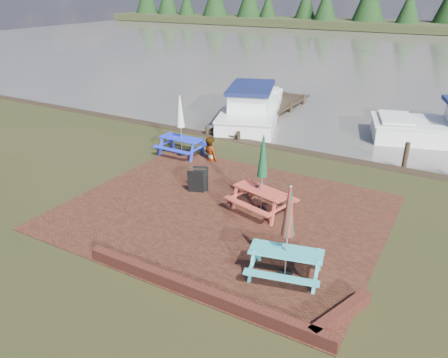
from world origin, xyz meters
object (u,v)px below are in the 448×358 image
object	(u,v)px
picnic_table_blue	(181,135)
chalkboard	(198,180)
boat_jetty	(252,109)
picnic_table_teal	(287,247)
jetty	(264,113)
person	(211,137)
picnic_table_red	(262,186)

from	to	relation	value
picnic_table_blue	chalkboard	world-z (taller)	picnic_table_blue
picnic_table_blue	boat_jetty	xyz separation A→B (m)	(0.01, 6.17, -0.39)
chalkboard	picnic_table_teal	bearing A→B (deg)	-56.12
jetty	person	bearing A→B (deg)	-81.69
picnic_table_teal	picnic_table_blue	xyz separation A→B (m)	(-6.56, 5.29, 0.03)
picnic_table_blue	jetty	world-z (taller)	picnic_table_blue
picnic_table_teal	chalkboard	xyz separation A→B (m)	(-4.16, 2.78, -0.37)
picnic_table_blue	person	bearing A→B (deg)	5.12
picnic_table_blue	jetty	bearing A→B (deg)	88.58
chalkboard	picnic_table_red	bearing A→B (deg)	-27.35
picnic_table_teal	person	size ratio (longest dim) A/B	1.23
boat_jetty	person	size ratio (longest dim) A/B	4.25
picnic_table_blue	picnic_table_red	bearing A→B (deg)	-29.01
picnic_table_red	chalkboard	distance (m)	2.37
chalkboard	boat_jetty	xyz separation A→B (m)	(-2.39, 8.68, 0.02)
picnic_table_teal	chalkboard	bearing A→B (deg)	132.91
picnic_table_red	boat_jetty	size ratio (longest dim) A/B	0.30
jetty	person	xyz separation A→B (m)	(1.01, -6.88, 0.81)
picnic_table_blue	picnic_table_teal	bearing A→B (deg)	-38.05
boat_jetty	person	bearing A→B (deg)	-97.22
picnic_table_teal	jetty	distance (m)	13.80
jetty	boat_jetty	world-z (taller)	boat_jetty
chalkboard	boat_jetty	world-z (taller)	boat_jetty
person	chalkboard	bearing A→B (deg)	133.93
picnic_table_blue	chalkboard	bearing A→B (deg)	-45.46
picnic_table_red	picnic_table_blue	bearing A→B (deg)	165.28
picnic_table_red	chalkboard	bearing A→B (deg)	-169.86
boat_jetty	jetty	bearing A→B (deg)	52.22
picnic_table_teal	person	world-z (taller)	picnic_table_teal
chalkboard	boat_jetty	size ratio (longest dim) A/B	0.10
picnic_table_teal	boat_jetty	size ratio (longest dim) A/B	0.29
picnic_table_red	picnic_table_blue	xyz separation A→B (m)	(-4.73, 2.72, 0.01)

